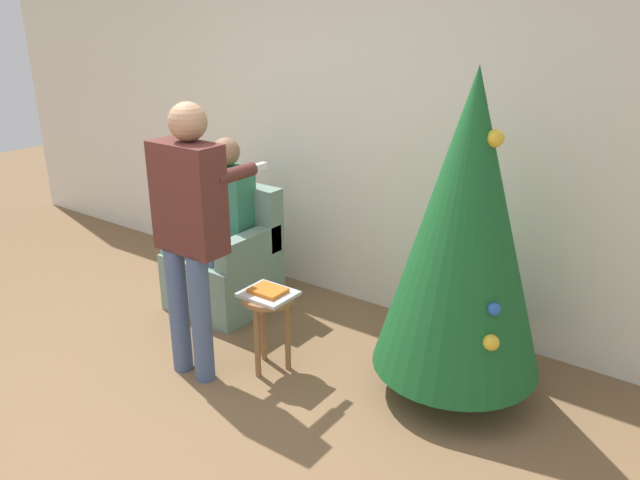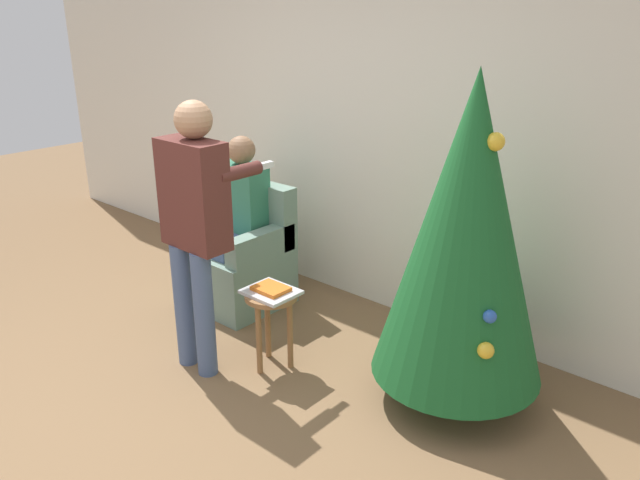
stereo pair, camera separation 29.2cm
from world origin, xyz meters
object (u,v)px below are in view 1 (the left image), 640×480
(armchair, at_px, (226,264))
(person_standing, at_px, (190,220))
(christmas_tree, at_px, (466,227))
(side_stool, at_px, (269,311))
(person_seated, at_px, (222,218))

(armchair, relative_size, person_standing, 0.55)
(christmas_tree, bearing_deg, person_standing, -152.65)
(armchair, height_order, person_standing, person_standing)
(person_standing, bearing_deg, side_stool, 38.01)
(christmas_tree, xyz_separation_m, armchair, (-1.85, 0.06, -0.69))
(person_seated, distance_m, person_standing, 0.93)
(person_seated, relative_size, person_standing, 0.77)
(armchair, bearing_deg, side_stool, -30.66)
(christmas_tree, bearing_deg, person_seated, 178.87)
(side_stool, bearing_deg, christmas_tree, 23.24)
(armchair, relative_size, person_seated, 0.71)
(armchair, xyz_separation_m, side_stool, (0.83, -0.49, 0.06))
(armchair, distance_m, person_standing, 1.11)
(person_standing, height_order, side_stool, person_standing)
(christmas_tree, xyz_separation_m, person_standing, (-1.35, -0.70, -0.04))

